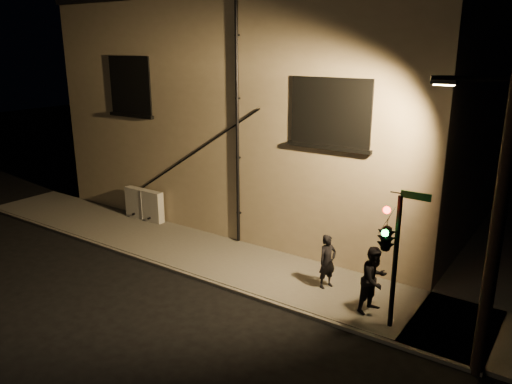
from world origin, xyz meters
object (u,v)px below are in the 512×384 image
Objects in this scene: streetlamp_pole at (493,215)px; traffic_signal at (387,236)px; pedestrian_a at (327,261)px; pedestrian_b at (374,280)px; utility_cabinet at (144,204)px.

traffic_signal is at bearing 170.01° from streetlamp_pole.
pedestrian_a is at bearing 152.06° from traffic_signal.
pedestrian_b is 0.51× the size of traffic_signal.
pedestrian_b is at bearing 128.81° from traffic_signal.
streetlamp_pole reaches higher than pedestrian_a.
pedestrian_b is at bearing 160.64° from streetlamp_pole.
streetlamp_pole is (2.72, -0.96, 2.58)m from pedestrian_b.
utility_cabinet is 10.51m from pedestrian_b.
pedestrian_a is 5.32m from streetlamp_pole.
pedestrian_b is at bearing -9.20° from utility_cabinet.
traffic_signal is (0.45, -0.56, 1.50)m from pedestrian_b.
pedestrian_b is 1.66m from traffic_signal.
pedestrian_a is 0.89× the size of pedestrian_b.
pedestrian_a is at bearing 90.50° from pedestrian_b.
streetlamp_pole reaches higher than traffic_signal.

